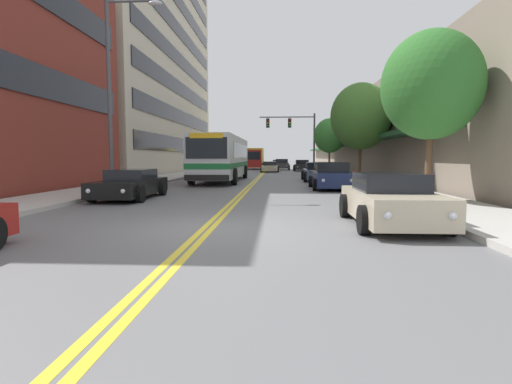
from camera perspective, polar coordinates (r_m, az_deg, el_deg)
The scene contains 23 objects.
ground_plane at distance 46.16m, azimuth 1.25°, elevation 2.97°, with size 240.00×240.00×0.00m, color slate.
sidewalk_left at distance 46.93m, azimuth -7.28°, elevation 3.06°, with size 2.90×106.00×0.15m.
sidewalk_right at distance 46.44m, azimuth 9.86°, elevation 3.00°, with size 2.90×106.00×0.15m.
centre_line at distance 46.16m, azimuth 1.25°, elevation 2.98°, with size 0.34×106.00×0.01m.
office_tower_left at distance 46.85m, azimuth -18.16°, elevation 18.90°, with size 12.08×31.80×26.15m.
storefront_row_right at distance 47.43m, azimuth 16.80°, elevation 7.09°, with size 9.10×68.00×7.07m.
city_bus at distance 27.97m, azimuth -4.78°, elevation 5.10°, with size 2.87×12.35×2.99m.
car_silver_parked_left_mid at distance 41.32m, azimuth -5.08°, elevation 3.60°, with size 2.12×4.53×1.39m.
car_black_parked_left_far at distance 16.67m, azimuth -17.49°, elevation 1.01°, with size 2.00×4.67×1.16m.
car_champagne_parked_right_foreground at distance 10.21m, azimuth 18.65°, elevation -1.20°, with size 2.00×4.14×1.26m.
car_charcoal_parked_right_mid at distance 47.98m, azimuth 6.58°, elevation 3.75°, with size 2.00×4.18×1.31m.
car_navy_parked_right_far at distance 21.11m, azimuth 10.70°, elevation 2.19°, with size 2.12×4.41×1.39m.
car_slate_blue_parked_right_end at distance 28.10m, azimuth 8.87°, elevation 2.82°, with size 2.16×4.89×1.29m.
car_dark_grey_moving_lead at distance 51.97m, azimuth 3.69°, elevation 3.91°, with size 2.07×4.14×1.40m.
car_white_moving_second at distance 62.10m, azimuth 3.14°, elevation 4.03°, with size 2.05×4.49×1.23m.
car_beige_moving_third at distance 44.39m, azimuth 2.00°, elevation 3.59°, with size 1.98×4.36×1.15m.
box_truck at distance 55.72m, azimuth -0.27°, elevation 4.87°, with size 2.76×7.92×2.85m.
traffic_signal_mast at distance 41.05m, azimuth 5.59°, elevation 8.69°, with size 5.62×0.38×6.03m.
street_lamp_left_near at distance 17.79m, azimuth -19.29°, elevation 14.82°, with size 2.35×0.28×8.01m.
street_tree_right_near at distance 15.30m, azimuth 23.77°, elevation 13.75°, with size 3.36×3.36×5.79m.
street_tree_right_mid at distance 26.44m, azimuth 14.74°, elevation 10.41°, with size 3.80×3.80×6.15m.
street_tree_right_far at distance 39.26m, azimuth 10.47°, elevation 7.92°, with size 3.00×3.00×5.20m.
fire_hydrant at distance 23.42m, azimuth 13.88°, elevation 2.11°, with size 0.29×0.21×0.75m.
Camera 1 is at (1.65, -9.10, 1.65)m, focal length 28.00 mm.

